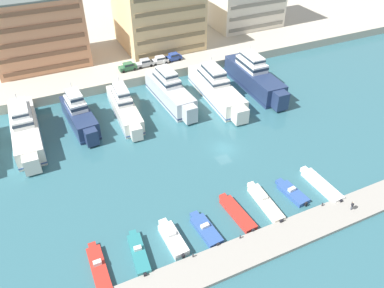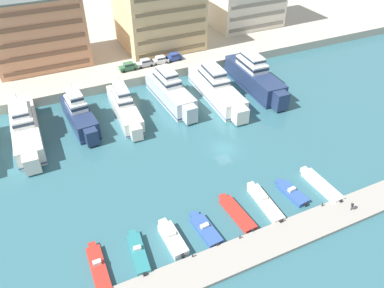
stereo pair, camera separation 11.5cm
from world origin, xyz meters
The scene contains 28 objects.
ground_plane centered at (0.00, 0.00, 0.00)m, with size 400.00×400.00×0.00m, color #336670.
quay_promenade centered at (0.00, 63.57, 1.06)m, with size 180.00×70.00×2.12m, color #BCB29E.
pier_dock centered at (0.00, -20.63, 0.27)m, with size 120.00×4.68×0.55m, color #9E998E.
yacht_ivory_left centered at (-31.20, 18.06, 2.28)m, with size 4.75×21.90×8.00m.
yacht_navy_mid_left centered at (-21.44, 18.32, 2.38)m, with size 4.98×16.09×8.37m.
yacht_ivory_center_left centered at (-12.75, 17.94, 2.06)m, with size 4.52×18.75×7.52m.
yacht_silver_center centered at (-2.47, 19.17, 2.51)m, with size 5.21×19.51×8.53m.
yacht_ivory_center_right centered at (7.04, 16.54, 2.33)m, with size 5.73×22.60×8.18m.
yacht_navy_mid_right centered at (16.73, 16.88, 2.73)m, with size 5.50×21.89×9.03m.
motorboat_red_far_left centered at (-26.17, -14.91, 0.38)m, with size 1.96×8.04×1.26m.
motorboat_teal_left centered at (-20.99, -15.07, 0.52)m, with size 2.31×7.30×1.41m.
motorboat_white_mid_left centered at (-16.13, -14.81, 0.56)m, with size 2.29×6.85×1.50m.
motorboat_blue_center_left centered at (-11.35, -15.10, 0.38)m, with size 2.56×6.76×1.13m.
motorboat_red_center centered at (-5.90, -14.37, 0.37)m, with size 2.40×8.06×0.82m.
motorboat_cream_center_right centered at (-1.14, -14.37, 0.47)m, with size 2.07×8.69×1.29m.
motorboat_blue_mid_right centered at (3.83, -14.32, 0.38)m, with size 2.64×6.32×1.16m.
motorboat_white_right centered at (8.95, -14.94, 0.45)m, with size 2.15×8.70×0.90m.
car_green_far_left centered at (-7.22, 32.90, 3.09)m, with size 4.15×2.02×1.80m.
car_silver_left centered at (-3.07, 33.13, 3.09)m, with size 4.14×1.99×1.80m.
car_white_mid_left centered at (0.69, 33.12, 3.09)m, with size 4.13×1.97×1.80m.
car_blue_center_left centered at (4.28, 33.36, 3.09)m, with size 4.18×2.08×1.80m.
apartment_block_far_left centered at (-24.03, 45.27, 10.19)m, with size 20.62×13.76×18.05m.
apartment_block_left centered at (5.00, 44.48, 10.34)m, with size 19.36×18.15×18.36m.
pedestrian_near_edge centered at (9.28, -20.87, 1.46)m, with size 0.39×0.53×1.54m.
bollard_west centered at (-14.88, -18.54, 0.87)m, with size 0.20×0.20×0.61m.
bollard_west_mid centered at (-7.92, -18.54, 0.87)m, with size 0.20×0.20×0.61m.
bollard_east_mid centered at (-0.96, -18.54, 0.87)m, with size 0.20×0.20×0.61m.
bollard_east centered at (6.00, -18.54, 0.87)m, with size 0.20×0.20×0.61m.
Camera 2 is at (-27.25, -44.96, 40.86)m, focal length 35.00 mm.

